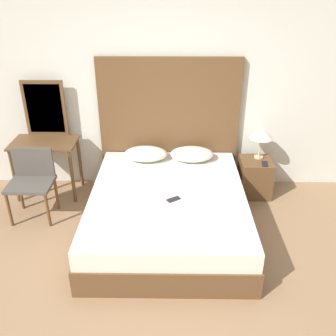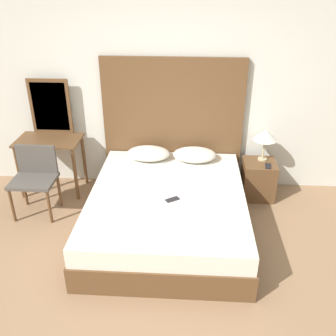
{
  "view_description": "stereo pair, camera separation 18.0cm",
  "coord_description": "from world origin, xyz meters",
  "px_view_note": "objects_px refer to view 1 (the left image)",
  "views": [
    {
      "loc": [
        0.2,
        -2.45,
        2.67
      ],
      "look_at": [
        0.14,
        1.22,
        0.75
      ],
      "focal_mm": 40.0,
      "sensor_mm": 36.0,
      "label": 1
    },
    {
      "loc": [
        0.37,
        -2.44,
        2.67
      ],
      "look_at": [
        0.14,
        1.22,
        0.75
      ],
      "focal_mm": 40.0,
      "sensor_mm": 36.0,
      "label": 2
    }
  ],
  "objects_px": {
    "bed": "(168,211)",
    "phone_on_nightstand": "(265,164)",
    "table_lamp": "(261,134)",
    "vanity_desk": "(46,152)",
    "chair": "(32,178)",
    "phone_on_bed": "(174,199)",
    "nightstand": "(255,177)"
  },
  "relations": [
    {
      "from": "nightstand",
      "to": "vanity_desk",
      "type": "distance_m",
      "value": 2.77
    },
    {
      "from": "phone_on_nightstand",
      "to": "chair",
      "type": "height_order",
      "value": "chair"
    },
    {
      "from": "bed",
      "to": "phone_on_nightstand",
      "type": "bearing_deg",
      "value": 30.01
    },
    {
      "from": "phone_on_nightstand",
      "to": "vanity_desk",
      "type": "distance_m",
      "value": 2.83
    },
    {
      "from": "bed",
      "to": "phone_on_nightstand",
      "type": "xyz_separation_m",
      "value": [
        1.23,
        0.71,
        0.26
      ]
    },
    {
      "from": "bed",
      "to": "table_lamp",
      "type": "relative_size",
      "value": 5.01
    },
    {
      "from": "chair",
      "to": "phone_on_bed",
      "type": "bearing_deg",
      "value": -15.04
    },
    {
      "from": "table_lamp",
      "to": "vanity_desk",
      "type": "bearing_deg",
      "value": -177.92
    },
    {
      "from": "phone_on_bed",
      "to": "vanity_desk",
      "type": "distance_m",
      "value": 1.91
    },
    {
      "from": "vanity_desk",
      "to": "chair",
      "type": "bearing_deg",
      "value": -93.28
    },
    {
      "from": "phone_on_bed",
      "to": "phone_on_nightstand",
      "type": "bearing_deg",
      "value": 36.5
    },
    {
      "from": "chair",
      "to": "nightstand",
      "type": "bearing_deg",
      "value": 10.49
    },
    {
      "from": "phone_on_bed",
      "to": "table_lamp",
      "type": "distance_m",
      "value": 1.57
    },
    {
      "from": "vanity_desk",
      "to": "chair",
      "type": "xyz_separation_m",
      "value": [
        -0.03,
        -0.5,
        -0.11
      ]
    },
    {
      "from": "nightstand",
      "to": "phone_on_bed",
      "type": "bearing_deg",
      "value": -138.28
    },
    {
      "from": "bed",
      "to": "phone_on_bed",
      "type": "distance_m",
      "value": 0.31
    },
    {
      "from": "bed",
      "to": "table_lamp",
      "type": "bearing_deg",
      "value": 37.11
    },
    {
      "from": "table_lamp",
      "to": "chair",
      "type": "xyz_separation_m",
      "value": [
        -2.81,
        -0.6,
        -0.34
      ]
    },
    {
      "from": "phone_on_bed",
      "to": "vanity_desk",
      "type": "relative_size",
      "value": 0.2
    },
    {
      "from": "nightstand",
      "to": "chair",
      "type": "xyz_separation_m",
      "value": [
        -2.77,
        -0.51,
        0.26
      ]
    },
    {
      "from": "table_lamp",
      "to": "vanity_desk",
      "type": "relative_size",
      "value": 0.52
    },
    {
      "from": "vanity_desk",
      "to": "chair",
      "type": "distance_m",
      "value": 0.51
    },
    {
      "from": "bed",
      "to": "nightstand",
      "type": "height_order",
      "value": "bed"
    },
    {
      "from": "bed",
      "to": "phone_on_nightstand",
      "type": "height_order",
      "value": "phone_on_nightstand"
    },
    {
      "from": "vanity_desk",
      "to": "phone_on_bed",
      "type": "bearing_deg",
      "value": -29.78
    },
    {
      "from": "table_lamp",
      "to": "vanity_desk",
      "type": "distance_m",
      "value": 2.79
    },
    {
      "from": "phone_on_nightstand",
      "to": "chair",
      "type": "bearing_deg",
      "value": -171.84
    },
    {
      "from": "phone_on_bed",
      "to": "vanity_desk",
      "type": "height_order",
      "value": "vanity_desk"
    },
    {
      "from": "nightstand",
      "to": "vanity_desk",
      "type": "xyz_separation_m",
      "value": [
        -2.74,
        -0.02,
        0.36
      ]
    },
    {
      "from": "chair",
      "to": "bed",
      "type": "bearing_deg",
      "value": -10.5
    },
    {
      "from": "nightstand",
      "to": "vanity_desk",
      "type": "relative_size",
      "value": 0.61
    },
    {
      "from": "bed",
      "to": "vanity_desk",
      "type": "height_order",
      "value": "vanity_desk"
    }
  ]
}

